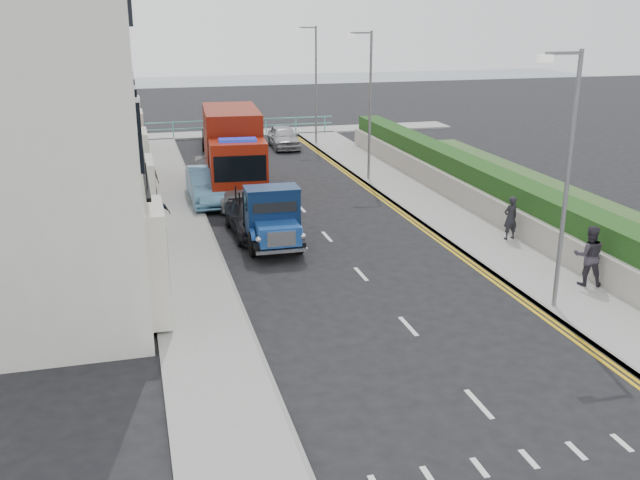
{
  "coord_description": "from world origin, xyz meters",
  "views": [
    {
      "loc": [
        -6.65,
        -17.89,
        7.94
      ],
      "look_at": [
        -1.46,
        1.53,
        1.4
      ],
      "focal_mm": 40.0,
      "sensor_mm": 36.0,
      "label": 1
    }
  ],
  "objects_px": {
    "lamp_near": "(565,168)",
    "bedford_lorry": "(272,220)",
    "lamp_mid": "(368,98)",
    "pedestrian_east_near": "(511,218)",
    "parked_car_front": "(251,217)",
    "red_lorry": "(233,149)",
    "lamp_far": "(314,78)"
  },
  "relations": [
    {
      "from": "lamp_mid",
      "to": "bedford_lorry",
      "type": "distance_m",
      "value": 11.19
    },
    {
      "from": "lamp_far",
      "to": "pedestrian_east_near",
      "type": "bearing_deg",
      "value": -84.59
    },
    {
      "from": "bedford_lorry",
      "to": "red_lorry",
      "type": "bearing_deg",
      "value": 91.5
    },
    {
      "from": "lamp_far",
      "to": "pedestrian_east_near",
      "type": "distance_m",
      "value": 20.61
    },
    {
      "from": "lamp_near",
      "to": "bedford_lorry",
      "type": "relative_size",
      "value": 1.51
    },
    {
      "from": "lamp_mid",
      "to": "parked_car_front",
      "type": "distance_m",
      "value": 10.3
    },
    {
      "from": "lamp_mid",
      "to": "parked_car_front",
      "type": "height_order",
      "value": "lamp_mid"
    },
    {
      "from": "lamp_mid",
      "to": "pedestrian_east_near",
      "type": "distance_m",
      "value": 10.91
    },
    {
      "from": "lamp_far",
      "to": "pedestrian_east_near",
      "type": "height_order",
      "value": "lamp_far"
    },
    {
      "from": "lamp_mid",
      "to": "red_lorry",
      "type": "bearing_deg",
      "value": -177.51
    },
    {
      "from": "parked_car_front",
      "to": "pedestrian_east_near",
      "type": "relative_size",
      "value": 2.48
    },
    {
      "from": "lamp_near",
      "to": "pedestrian_east_near",
      "type": "relative_size",
      "value": 4.46
    },
    {
      "from": "red_lorry",
      "to": "pedestrian_east_near",
      "type": "height_order",
      "value": "red_lorry"
    },
    {
      "from": "lamp_near",
      "to": "lamp_far",
      "type": "height_order",
      "value": "same"
    },
    {
      "from": "pedestrian_east_near",
      "to": "parked_car_front",
      "type": "bearing_deg",
      "value": -30.28
    },
    {
      "from": "red_lorry",
      "to": "lamp_far",
      "type": "bearing_deg",
      "value": 62.23
    },
    {
      "from": "lamp_near",
      "to": "pedestrian_east_near",
      "type": "xyz_separation_m",
      "value": [
        1.92,
        5.71,
        -3.09
      ]
    },
    {
      "from": "lamp_near",
      "to": "pedestrian_east_near",
      "type": "distance_m",
      "value": 6.78
    },
    {
      "from": "parked_car_front",
      "to": "lamp_near",
      "type": "bearing_deg",
      "value": -54.83
    },
    {
      "from": "lamp_far",
      "to": "red_lorry",
      "type": "bearing_deg",
      "value": -121.95
    },
    {
      "from": "lamp_mid",
      "to": "bedford_lorry",
      "type": "height_order",
      "value": "lamp_mid"
    },
    {
      "from": "bedford_lorry",
      "to": "pedestrian_east_near",
      "type": "relative_size",
      "value": 2.95
    },
    {
      "from": "lamp_mid",
      "to": "parked_car_front",
      "type": "xyz_separation_m",
      "value": [
        -6.78,
        -7.0,
        -3.34
      ]
    },
    {
      "from": "red_lorry",
      "to": "pedestrian_east_near",
      "type": "distance_m",
      "value": 13.07
    },
    {
      "from": "lamp_near",
      "to": "red_lorry",
      "type": "bearing_deg",
      "value": 112.19
    },
    {
      "from": "lamp_near",
      "to": "pedestrian_east_near",
      "type": "height_order",
      "value": "lamp_near"
    },
    {
      "from": "lamp_far",
      "to": "red_lorry",
      "type": "distance_m",
      "value": 12.29
    },
    {
      "from": "parked_car_front",
      "to": "pedestrian_east_near",
      "type": "height_order",
      "value": "pedestrian_east_near"
    },
    {
      "from": "lamp_far",
      "to": "bedford_lorry",
      "type": "distance_m",
      "value": 19.99
    },
    {
      "from": "bedford_lorry",
      "to": "parked_car_front",
      "type": "bearing_deg",
      "value": 104.92
    },
    {
      "from": "lamp_near",
      "to": "red_lorry",
      "type": "height_order",
      "value": "lamp_near"
    },
    {
      "from": "lamp_far",
      "to": "bedford_lorry",
      "type": "xyz_separation_m",
      "value": [
        -6.36,
        -18.71,
        -3.0
      ]
    }
  ]
}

